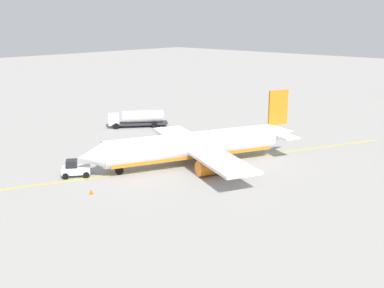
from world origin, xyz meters
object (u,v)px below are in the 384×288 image
(airplane, at_px, (195,146))
(pushback_tug, at_px, (75,169))
(safety_cone_nose, at_px, (91,192))
(fuel_tanker, at_px, (137,118))
(refueling_worker, at_px, (161,132))

(airplane, height_order, pushback_tug, airplane)
(airplane, bearing_deg, safety_cone_nose, -4.04)
(airplane, distance_m, safety_cone_nose, 16.93)
(fuel_tanker, xyz_separation_m, pushback_tug, (24.01, 15.67, -0.72))
(safety_cone_nose, bearing_deg, pushback_tug, -108.93)
(pushback_tug, relative_size, safety_cone_nose, 6.75)
(pushback_tug, height_order, refueling_worker, pushback_tug)
(fuel_tanker, height_order, safety_cone_nose, fuel_tanker)
(fuel_tanker, height_order, pushback_tug, fuel_tanker)
(pushback_tug, xyz_separation_m, refueling_worker, (-22.13, -7.16, -0.19))
(fuel_tanker, bearing_deg, safety_cone_nose, 40.47)
(airplane, distance_m, fuel_tanker, 25.56)
(safety_cone_nose, bearing_deg, fuel_tanker, -139.53)
(refueling_worker, bearing_deg, pushback_tug, 17.94)
(fuel_tanker, relative_size, refueling_worker, 5.95)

